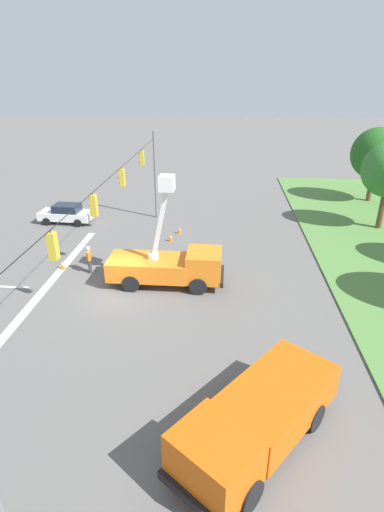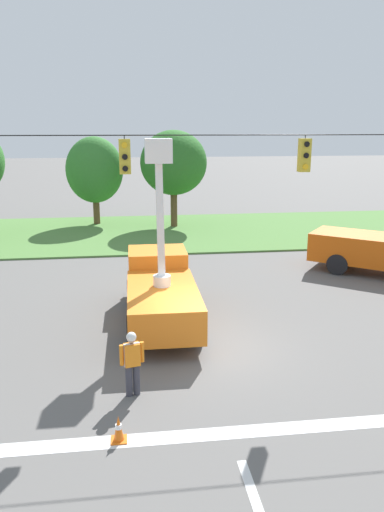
{
  "view_description": "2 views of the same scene",
  "coord_description": "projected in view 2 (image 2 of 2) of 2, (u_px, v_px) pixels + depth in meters",
  "views": [
    {
      "loc": [
        19.43,
        5.68,
        11.31
      ],
      "look_at": [
        -1.23,
        4.0,
        1.81
      ],
      "focal_mm": 28.0,
      "sensor_mm": 36.0,
      "label": 1
    },
    {
      "loc": [
        -2.2,
        -14.31,
        6.85
      ],
      "look_at": [
        0.2,
        4.29,
        1.95
      ],
      "focal_mm": 35.0,
      "sensor_mm": 36.0,
      "label": 2
    }
  ],
  "objects": [
    {
      "name": "tree_centre",
      "position": [
        95.0,
        170.0,
        34.63
      ],
      "size": [
        3.95,
        3.36,
        6.16
      ],
      "color": "brown",
      "rests_on": "ground"
    },
    {
      "name": "road_worker",
      "position": [
        132.0,
        360.0,
        12.87
      ],
      "size": [
        0.63,
        0.33,
        1.77
      ],
      "color": "#383842",
      "rests_on": "ground"
    },
    {
      "name": "tree_east",
      "position": [
        174.0,
        163.0,
        33.54
      ],
      "size": [
        4.49,
        4.77,
        6.6
      ],
      "color": "brown",
      "rests_on": "ground"
    },
    {
      "name": "ground_plane",
      "position": [
        203.0,
        350.0,
        15.73
      ],
      "size": [
        200.0,
        200.0,
        0.0
      ],
      "primitive_type": "plane",
      "color": "#605E5B"
    },
    {
      "name": "signal_gantry",
      "position": [
        205.0,
        206.0,
        14.58
      ],
      "size": [
        26.2,
        0.33,
        7.2
      ],
      "color": "slate",
      "rests_on": "ground"
    },
    {
      "name": "traffic_cone_foreground_right",
      "position": [
        119.0,
        429.0,
        11.14
      ],
      "size": [
        0.36,
        0.36,
        0.62
      ],
      "color": "orange",
      "rests_on": "ground"
    },
    {
      "name": "lane_markings",
      "position": [
        247.0,
        476.0,
        10.07
      ],
      "size": [
        17.6,
        15.25,
        0.01
      ],
      "color": "silver",
      "rests_on": "ground"
    },
    {
      "name": "grass_verge",
      "position": [
        162.0,
        232.0,
        32.99
      ],
      "size": [
        56.0,
        12.0,
        0.1
      ],
      "primitive_type": "cube",
      "color": "#517F3D",
      "rests_on": "ground"
    },
    {
      "name": "utility_truck_bucket_lift",
      "position": [
        161.0,
        286.0,
        17.86
      ],
      "size": [
        2.47,
        6.69,
        6.45
      ],
      "color": "orange",
      "rests_on": "ground"
    }
  ]
}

